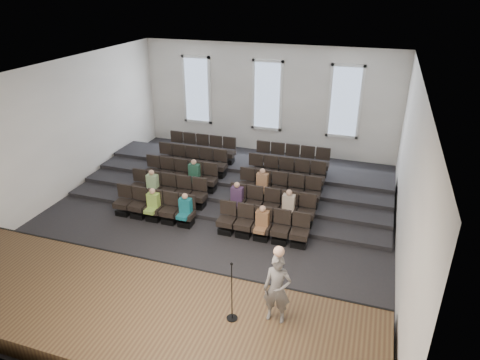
% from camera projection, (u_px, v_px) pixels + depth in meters
% --- Properties ---
extents(ground, '(14.00, 14.00, 0.00)m').
position_uv_depth(ground, '(213.00, 220.00, 14.75)').
color(ground, black).
rests_on(ground, ground).
extents(ceiling, '(12.00, 14.00, 0.02)m').
position_uv_depth(ceiling, '(208.00, 74.00, 12.62)').
color(ceiling, white).
rests_on(ceiling, ground).
extents(wall_back, '(12.00, 0.04, 5.00)m').
position_uv_depth(wall_back, '(267.00, 100.00, 19.72)').
color(wall_back, white).
rests_on(wall_back, ground).
extents(wall_front, '(12.00, 0.04, 5.00)m').
position_uv_depth(wall_front, '(64.00, 289.00, 7.66)').
color(wall_front, white).
rests_on(wall_front, ground).
extents(wall_left, '(0.04, 14.00, 5.00)m').
position_uv_depth(wall_left, '(56.00, 133.00, 15.40)').
color(wall_left, white).
rests_on(wall_left, ground).
extents(wall_right, '(0.04, 14.00, 5.00)m').
position_uv_depth(wall_right, '(410.00, 178.00, 11.97)').
color(wall_right, white).
rests_on(wall_right, ground).
extents(stage, '(11.80, 3.60, 0.50)m').
position_uv_depth(stage, '(134.00, 314.00, 10.27)').
color(stage, '#4D3921').
rests_on(stage, ground).
extents(stage_lip, '(11.80, 0.06, 0.52)m').
position_uv_depth(stage_lip, '(168.00, 271.00, 11.79)').
color(stage_lip, black).
rests_on(stage_lip, ground).
extents(risers, '(11.80, 4.80, 0.60)m').
position_uv_depth(risers, '(241.00, 178.00, 17.39)').
color(risers, black).
rests_on(risers, ground).
extents(seating_rows, '(6.80, 4.70, 1.67)m').
position_uv_depth(seating_rows, '(228.00, 184.00, 15.78)').
color(seating_rows, black).
rests_on(seating_rows, ground).
extents(windows, '(8.44, 0.10, 3.24)m').
position_uv_depth(windows, '(267.00, 96.00, 19.57)').
color(windows, white).
rests_on(windows, wall_back).
extents(audience, '(5.45, 2.64, 1.10)m').
position_uv_depth(audience, '(215.00, 195.00, 14.68)').
color(audience, '#91BB4A').
rests_on(audience, seating_rows).
extents(speaker, '(0.63, 0.42, 1.70)m').
position_uv_depth(speaker, '(277.00, 289.00, 9.41)').
color(speaker, '#64615F').
rests_on(speaker, stage).
extents(mic_stand, '(0.26, 0.26, 1.55)m').
position_uv_depth(mic_stand, '(232.00, 303.00, 9.58)').
color(mic_stand, black).
rests_on(mic_stand, stage).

